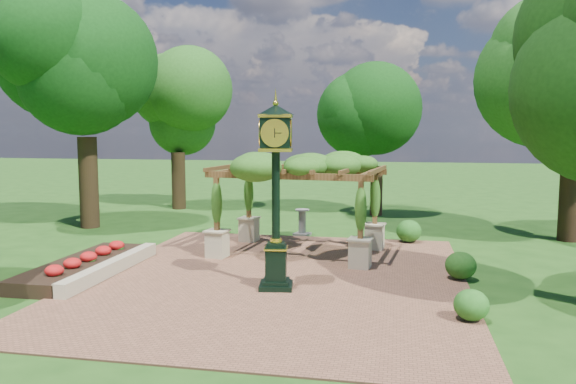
# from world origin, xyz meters

# --- Properties ---
(ground) EXTENTS (120.00, 120.00, 0.00)m
(ground) POSITION_xyz_m (0.00, 0.00, 0.00)
(ground) COLOR #1E4714
(ground) RESTS_ON ground
(brick_plaza) EXTENTS (10.00, 12.00, 0.04)m
(brick_plaza) POSITION_xyz_m (0.00, 1.00, 0.02)
(brick_plaza) COLOR brown
(brick_plaza) RESTS_ON ground
(border_wall) EXTENTS (0.35, 5.00, 0.40)m
(border_wall) POSITION_xyz_m (-4.60, 0.50, 0.20)
(border_wall) COLOR #C6B793
(border_wall) RESTS_ON ground
(flower_bed) EXTENTS (1.50, 5.00, 0.36)m
(flower_bed) POSITION_xyz_m (-5.50, 0.50, 0.18)
(flower_bed) COLOR red
(flower_bed) RESTS_ON ground
(pedestal_clock) EXTENTS (1.05, 1.05, 4.68)m
(pedestal_clock) POSITION_xyz_m (0.20, -0.06, 2.80)
(pedestal_clock) COLOR black
(pedestal_clock) RESTS_ON brick_plaza
(pergola) EXTENTS (5.58, 3.85, 3.30)m
(pergola) POSITION_xyz_m (0.03, 4.11, 2.71)
(pergola) COLOR #C4B992
(pergola) RESTS_ON brick_plaza
(sundial) EXTENTS (0.67, 0.67, 1.01)m
(sundial) POSITION_xyz_m (-0.40, 7.35, 0.44)
(sundial) COLOR gray
(sundial) RESTS_ON ground
(shrub_front) EXTENTS (0.75, 0.75, 0.66)m
(shrub_front) POSITION_xyz_m (4.72, -1.63, 0.37)
(shrub_front) COLOR #24601B
(shrub_front) RESTS_ON brick_plaza
(shrub_mid) EXTENTS (1.07, 1.07, 0.74)m
(shrub_mid) POSITION_xyz_m (4.85, 1.74, 0.41)
(shrub_mid) COLOR #1E4C15
(shrub_mid) RESTS_ON brick_plaza
(shrub_back) EXTENTS (0.93, 0.93, 0.79)m
(shrub_back) POSITION_xyz_m (3.58, 6.62, 0.44)
(shrub_back) COLOR #225F1B
(shrub_back) RESTS_ON brick_plaza
(tree_west_near) EXTENTS (5.46, 5.46, 9.65)m
(tree_west_near) POSITION_xyz_m (-9.36, 7.46, 6.64)
(tree_west_near) COLOR #342414
(tree_west_near) RESTS_ON ground
(tree_west_far) EXTENTS (4.09, 4.09, 7.47)m
(tree_west_far) POSITION_xyz_m (-7.88, 13.46, 5.12)
(tree_west_far) COLOR #322413
(tree_west_far) RESTS_ON ground
(tree_north) EXTENTS (4.04, 4.04, 6.02)m
(tree_north) POSITION_xyz_m (2.16, 13.18, 4.14)
(tree_north) COLOR #372516
(tree_north) RESTS_ON ground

